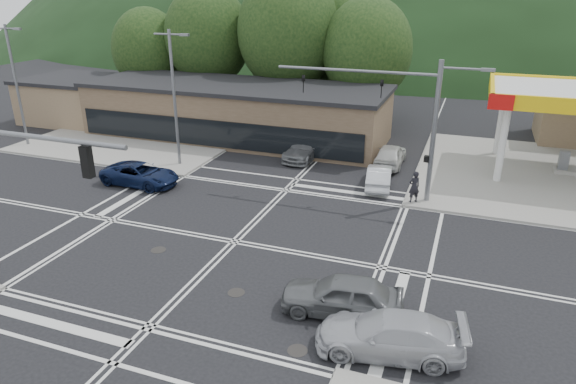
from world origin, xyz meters
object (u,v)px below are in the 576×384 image
(pedestrian, at_px, (414,187))
(car_northbound, at_px, (305,148))
(car_queue_b, at_px, (390,155))
(car_blue_west, at_px, (140,174))
(car_grey_center, at_px, (342,295))
(car_silver_east, at_px, (389,334))
(car_queue_a, at_px, (379,176))

(pedestrian, bearing_deg, car_northbound, -70.78)
(car_northbound, height_order, pedestrian, pedestrian)
(car_queue_b, bearing_deg, car_blue_west, 32.73)
(pedestrian, bearing_deg, car_grey_center, 48.41)
(car_silver_east, height_order, car_northbound, car_silver_east)
(car_silver_east, bearing_deg, car_northbound, -163.15)
(car_blue_west, relative_size, car_queue_b, 1.11)
(car_blue_west, relative_size, car_silver_east, 1.00)
(car_queue_b, bearing_deg, pedestrian, 110.39)
(car_blue_west, distance_m, car_northbound, 11.68)
(car_queue_a, bearing_deg, pedestrian, 130.69)
(car_grey_center, height_order, car_queue_b, car_grey_center)
(car_queue_b, relative_size, pedestrian, 2.43)
(car_grey_center, distance_m, car_northbound, 18.85)
(car_blue_west, relative_size, car_grey_center, 1.08)
(car_silver_east, distance_m, car_queue_a, 15.56)
(car_silver_east, relative_size, car_queue_b, 1.12)
(pedestrian, bearing_deg, car_queue_a, -77.15)
(car_grey_center, bearing_deg, car_silver_east, 45.09)
(car_grey_center, distance_m, car_queue_b, 17.91)
(car_silver_east, xyz_separation_m, car_queue_a, (-3.25, 15.21, -0.04))
(car_grey_center, xyz_separation_m, car_silver_east, (2.07, -1.63, -0.06))
(car_blue_west, distance_m, car_queue_b, 16.62)
(pedestrian, bearing_deg, car_silver_east, 58.12)
(pedestrian, bearing_deg, car_blue_west, -26.45)
(car_queue_a, xyz_separation_m, car_northbound, (-6.07, 3.82, 0.04))
(car_blue_west, distance_m, car_silver_east, 20.16)
(car_northbound, bearing_deg, car_queue_a, -29.20)
(car_northbound, relative_size, pedestrian, 2.69)
(car_blue_west, distance_m, car_grey_center, 17.55)
(car_queue_b, distance_m, car_northbound, 6.04)
(car_blue_west, bearing_deg, car_grey_center, -118.16)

